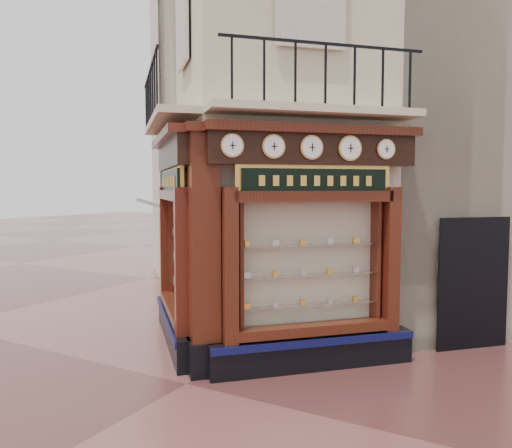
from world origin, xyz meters
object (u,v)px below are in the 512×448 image
Objects in this scene: clock_c at (312,147)px; awning at (155,313)px; signboard_right at (315,181)px; signboard_left at (172,182)px; clock_b at (274,147)px; clock_d at (350,148)px; clock_e at (386,149)px; corner_pilaster at (204,254)px; clock_a at (232,146)px.

awning is at bearing 114.81° from clock_c.
clock_c is at bearing -135.75° from signboard_right.
awning is at bearing 4.30° from signboard_left.
signboard_left is at bearing 121.36° from clock_b.
clock_b reaches higher than signboard_right.
clock_c is at bearing -138.10° from signboard_left.
signboard_right is (2.92, -0.00, -0.00)m from signboard_left.
clock_c is at bearing -180.00° from clock_d.
clock_d is at bearing -129.81° from signboard_left.
clock_c is 6.25m from awning.
clock_e is at bearing -0.00° from clock_d.
corner_pilaster is 1.76m from clock_a.
signboard_right is at bearing 174.70° from clock_e.
clock_c is at bearing -14.62° from corner_pilaster.
clock_a is 0.26× the size of awning.
signboard_right is (1.46, 1.01, 1.15)m from corner_pilaster.
corner_pilaster is 4.65m from awning.
clock_a is 0.17× the size of signboard_left.
clock_c reaches higher than clock_b.
clock_a is at bearing -162.74° from signboard_left.
corner_pilaster reaches higher than awning.
clock_a reaches higher than signboard_left.
clock_b is 0.91m from signboard_right.
corner_pilaster is 2.12m from signboard_left.
clock_a is 1.49m from signboard_right.
clock_d reaches higher than signboard_left.
clock_e is at bearing -0.00° from clock_c.
clock_b is 1.28m from clock_d.
clock_d is 3.44m from signboard_left.
clock_e is (0.46, 0.46, -0.00)m from clock_d.
corner_pilaster reaches higher than clock_c.
clock_b is 0.91× the size of clock_d.
signboard_right is (4.78, -1.60, 3.10)m from awning.
clock_c is 1.16× the size of clock_e.
clock_d reaches higher than signboard_right.
signboard_right is at bearing 168.54° from clock_d.
clock_b is 6.06m from awning.
signboard_left is (-3.84, -0.76, -0.52)m from clock_e.
clock_e is at bearing -5.30° from signboard_right.
signboard_left is at bearing 146.25° from clock_e.
corner_pilaster is at bearing 165.38° from clock_c.
clock_d reaches higher than clock_a.
clock_e is at bearing -143.32° from awning.
clock_e is at bearing -123.75° from signboard_left.
signboard_left is at bearing 107.26° from clock_a.
clock_d reaches higher than clock_e.
clock_a is 1.94m from clock_d.
signboard_left is (-2.48, 0.60, -0.52)m from clock_b.
awning is (-4.78, 1.76, -3.62)m from clock_c.
clock_c is 0.66m from clock_d.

